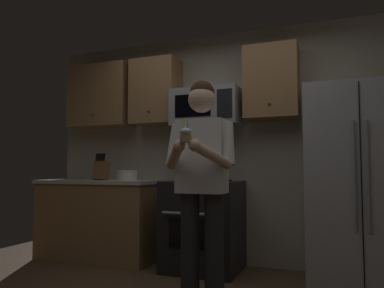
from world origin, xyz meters
The scene contains 10 objects.
wall_back centered at (0.00, 1.75, 1.30)m, with size 4.40×0.10×2.60m, color #B7AD99.
oven_range centered at (-0.15, 1.36, 0.46)m, with size 0.76×0.70×0.93m.
microwave centered at (-0.15, 1.48, 1.72)m, with size 0.74×0.41×0.40m.
refrigerator centered at (1.35, 1.32, 0.90)m, with size 0.90×0.75×1.80m.
cabinet_row_upper centered at (-0.72, 1.53, 1.95)m, with size 2.78×0.36×0.76m.
counter_left centered at (-1.45, 1.38, 0.46)m, with size 1.44×0.66×0.92m.
knife_block centered at (-1.40, 1.33, 1.04)m, with size 0.16×0.15×0.32m.
bowl_large_white centered at (-1.10, 1.41, 0.98)m, with size 0.25×0.25×0.11m.
person centered at (0.17, 0.41, 1.00)m, with size 0.60×0.48×1.76m.
cupcake centered at (0.17, 0.08, 1.29)m, with size 0.09×0.09×0.17m.
Camera 1 is at (1.17, -2.38, 1.05)m, focal length 35.08 mm.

